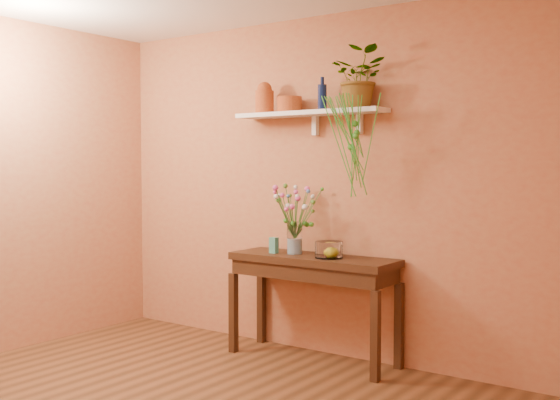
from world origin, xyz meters
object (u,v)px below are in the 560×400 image
at_px(terracotta_jug, 265,98).
at_px(glass_vase, 295,240).
at_px(spider_plant, 361,78).
at_px(bouquet, 295,205).
at_px(glass_bowl, 329,250).
at_px(sideboard, 313,271).
at_px(blue_bottle, 322,97).

relative_size(terracotta_jug, glass_vase, 1.01).
bearing_deg(glass_vase, spider_plant, 10.89).
bearing_deg(bouquet, terracotta_jug, 167.94).
height_order(glass_vase, glass_bowl, glass_vase).
bearing_deg(spider_plant, bouquet, -168.52).
distance_m(sideboard, glass_bowl, 0.25).
bearing_deg(glass_vase, terracotta_jug, 168.49).
height_order(sideboard, spider_plant, spider_plant).
distance_m(glass_vase, glass_bowl, 0.35).
bearing_deg(glass_bowl, glass_vase, 172.69).
xyz_separation_m(terracotta_jug, glass_vase, (0.35, -0.07, -1.14)).
bearing_deg(terracotta_jug, glass_bowl, -9.44).
height_order(spider_plant, glass_bowl, spider_plant).
bearing_deg(spider_plant, sideboard, -162.74).
height_order(blue_bottle, bouquet, blue_bottle).
bearing_deg(glass_vase, bouquet, -42.07).
relative_size(sideboard, glass_bowl, 6.41).
distance_m(blue_bottle, glass_vase, 1.14).
bearing_deg(blue_bottle, spider_plant, -1.04).
relative_size(blue_bottle, glass_bowl, 1.23).
bearing_deg(bouquet, sideboard, -0.89).
relative_size(sideboard, terracotta_jug, 5.27).
bearing_deg(blue_bottle, bouquet, -148.20).
relative_size(sideboard, bouquet, 3.06).
distance_m(terracotta_jug, blue_bottle, 0.53).
height_order(sideboard, glass_vase, glass_vase).
bearing_deg(sideboard, bouquet, 179.11).
bearing_deg(glass_bowl, spider_plant, 38.53).
relative_size(terracotta_jug, glass_bowl, 1.22).
height_order(sideboard, blue_bottle, blue_bottle).
distance_m(blue_bottle, glass_bowl, 1.19).
xyz_separation_m(terracotta_jug, bouquet, (0.35, -0.08, -0.86)).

